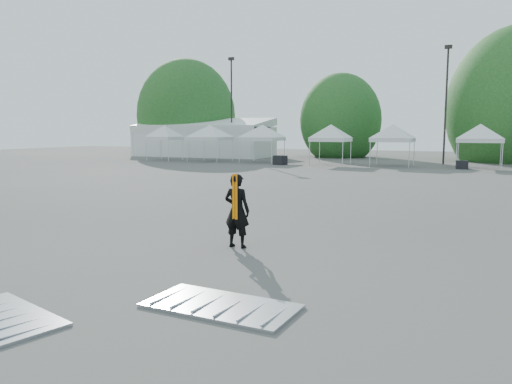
% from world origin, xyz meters
% --- Properties ---
extents(ground, '(120.00, 120.00, 0.00)m').
position_xyz_m(ground, '(0.00, 0.00, 0.00)').
color(ground, '#474442').
rests_on(ground, ground).
extents(marquee, '(15.00, 6.25, 4.23)m').
position_xyz_m(marquee, '(-22.00, 35.00, 1.97)').
color(marquee, silver).
rests_on(marquee, ground).
extents(light_pole_west, '(0.60, 0.25, 10.30)m').
position_xyz_m(light_pole_west, '(-18.00, 34.00, 5.77)').
color(light_pole_west, black).
rests_on(light_pole_west, ground).
extents(light_pole_east, '(0.60, 0.25, 9.80)m').
position_xyz_m(light_pole_east, '(3.00, 32.00, 5.52)').
color(light_pole_east, black).
rests_on(light_pole_east, ground).
extents(tree_far_w, '(4.80, 4.80, 7.30)m').
position_xyz_m(tree_far_w, '(-26.00, 38.00, 4.54)').
color(tree_far_w, '#382314').
rests_on(tree_far_w, ground).
extents(tree_mid_w, '(4.16, 4.16, 6.33)m').
position_xyz_m(tree_mid_w, '(-8.00, 40.00, 3.93)').
color(tree_mid_w, '#382314').
rests_on(tree_mid_w, ground).
extents(tent_a, '(3.74, 3.74, 3.88)m').
position_xyz_m(tent_a, '(-21.81, 27.32, 3.06)').
color(tent_a, silver).
rests_on(tent_a, ground).
extents(tent_b, '(4.64, 4.64, 3.88)m').
position_xyz_m(tent_b, '(-17.02, 27.64, 3.06)').
color(tent_b, silver).
rests_on(tent_b, ground).
extents(tent_c, '(4.63, 4.63, 3.88)m').
position_xyz_m(tent_c, '(-11.98, 28.13, 3.06)').
color(tent_c, silver).
rests_on(tent_c, ground).
extents(tent_d, '(4.14, 4.14, 3.88)m').
position_xyz_m(tent_d, '(-5.49, 27.34, 3.06)').
color(tent_d, silver).
rests_on(tent_d, ground).
extents(tent_e, '(4.47, 4.47, 3.88)m').
position_xyz_m(tent_e, '(-0.58, 27.93, 3.06)').
color(tent_e, silver).
rests_on(tent_e, ground).
extents(tent_f, '(4.60, 4.60, 3.88)m').
position_xyz_m(tent_f, '(5.73, 28.53, 3.06)').
color(tent_f, silver).
rests_on(tent_f, ground).
extents(man, '(0.67, 0.45, 1.80)m').
position_xyz_m(man, '(0.45, -2.18, 0.90)').
color(man, black).
rests_on(man, ground).
extents(barrier_left, '(2.36, 1.63, 0.07)m').
position_xyz_m(barrier_left, '(-0.72, -7.79, 0.03)').
color(barrier_left, '#A1A4A9').
rests_on(barrier_left, ground).
extents(barrier_mid, '(2.48, 1.34, 0.08)m').
position_xyz_m(barrier_mid, '(2.06, -6.03, 0.04)').
color(barrier_mid, '#A1A4A9').
rests_on(barrier_mid, ground).
extents(crate_west, '(1.18, 1.05, 0.76)m').
position_xyz_m(crate_west, '(-9.33, 25.77, 0.38)').
color(crate_west, black).
rests_on(crate_west, ground).
extents(crate_mid, '(0.90, 0.76, 0.62)m').
position_xyz_m(crate_mid, '(4.61, 26.86, 0.31)').
color(crate_mid, black).
rests_on(crate_mid, ground).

